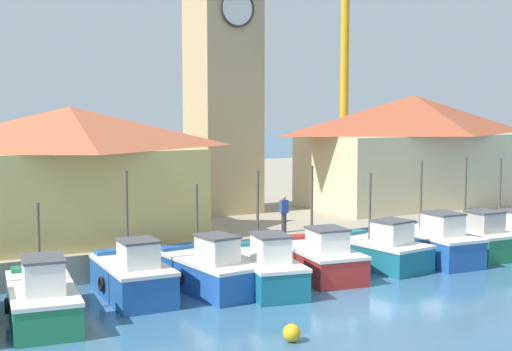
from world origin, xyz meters
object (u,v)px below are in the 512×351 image
Objects in this scene: fishing_boat_right_outer at (430,243)px; fishing_boat_mid_right at (318,258)px; dock_worker_near_tower at (284,213)px; fishing_boat_right_inner at (379,250)px; warehouse_left at (71,172)px; fishing_boat_end_right at (507,235)px; port_crane_far at (340,79)px; warehouse_right at (413,149)px; fishing_boat_center at (263,268)px; mooring_buoy at (292,333)px; fishing_boat_left_inner at (133,277)px; fishing_boat_far_right at (473,239)px; clock_tower at (223,62)px; fishing_boat_mid_left at (206,270)px; fishing_boat_left_outer at (42,298)px.

fishing_boat_mid_right is at bearing -178.78° from fishing_boat_right_outer.
fishing_boat_right_inner is at bearing -54.70° from dock_worker_near_tower.
warehouse_left is 9.12m from dock_worker_near_tower.
fishing_boat_end_right is (7.44, 0.11, -0.03)m from fishing_boat_right_inner.
warehouse_left reaches higher than dock_worker_near_tower.
port_crane_far reaches higher than fishing_boat_right_inner.
warehouse_right is at bearing 42.97° from fishing_boat_right_inner.
mooring_buoy is (-2.16, -5.56, -0.48)m from fishing_boat_center.
fishing_boat_right_inner is at bearing -28.79° from warehouse_left.
warehouse_left is (-13.68, 6.07, 3.12)m from fishing_boat_right_outer.
warehouse_right is (8.45, 7.87, 3.51)m from fishing_boat_right_inner.
fishing_boat_right_outer is at bearing -126.20° from warehouse_right.
fishing_boat_end_right is (17.88, 0.01, -0.10)m from fishing_boat_left_inner.
fishing_boat_left_inner reaches higher than fishing_boat_center.
fishing_boat_end_right is at bearing -97.37° from warehouse_right.
fishing_boat_end_right is 8.58m from warehouse_right.
fishing_boat_left_inner is at bearing 110.90° from mooring_buoy.
fishing_boat_far_right is (5.15, -0.04, 0.03)m from fishing_boat_right_inner.
fishing_boat_far_right reaches higher than fishing_boat_center.
warehouse_left is 13.25m from mooring_buoy.
fishing_boat_left_inner is at bearing -156.93° from dock_worker_near_tower.
clock_tower reaches higher than warehouse_right.
fishing_boat_far_right is at bearing 0.16° from fishing_boat_mid_left.
fishing_boat_left_inner is 0.42× the size of warehouse_left.
fishing_boat_far_right is 0.35× the size of warehouse_right.
fishing_boat_left_outer is at bearing -157.82° from dock_worker_near_tower.
fishing_boat_far_right is (18.85, 1.05, 0.00)m from fishing_boat_left_outer.
port_crane_far reaches higher than fishing_boat_end_right.
fishing_boat_center is at bearing -19.50° from fishing_boat_mid_left.
warehouse_left reaches higher than fishing_boat_far_right.
fishing_boat_right_outer is at bearing 3.71° from fishing_boat_left_outer.
fishing_boat_center is (7.88, 0.32, 0.01)m from fishing_boat_left_outer.
port_crane_far is (11.52, 6.04, -0.49)m from clock_tower.
fishing_boat_right_inner is at bearing 2.70° from fishing_boat_mid_right.
warehouse_right is (3.30, 7.91, 3.48)m from fishing_boat_far_right.
clock_tower is at bearing 114.52° from fishing_boat_right_outer.
warehouse_right is (1.00, 7.75, 3.54)m from fishing_boat_end_right.
fishing_boat_center is 5.98m from mooring_buoy.
fishing_boat_left_inner is at bearing 179.44° from fishing_boat_right_inner.
warehouse_left is (-3.23, 6.12, 3.15)m from fishing_boat_mid_left.
fishing_boat_mid_right is (7.38, -0.25, -0.06)m from fishing_boat_left_inner.
fishing_boat_far_right reaches higher than fishing_boat_mid_left.
fishing_boat_center is 0.27× the size of port_crane_far.
clock_tower reaches higher than dock_worker_near_tower.
fishing_boat_left_outer is 1.05× the size of fishing_boat_mid_left.
fishing_boat_right_outer is at bearing -23.94° from warehouse_left.
clock_tower is at bearing 166.52° from warehouse_right.
warehouse_left is (-8.93, -4.34, -4.96)m from clock_tower.
fishing_boat_left_outer is 1.00× the size of fishing_boat_center.
fishing_boat_left_inner is at bearing -157.65° from warehouse_right.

